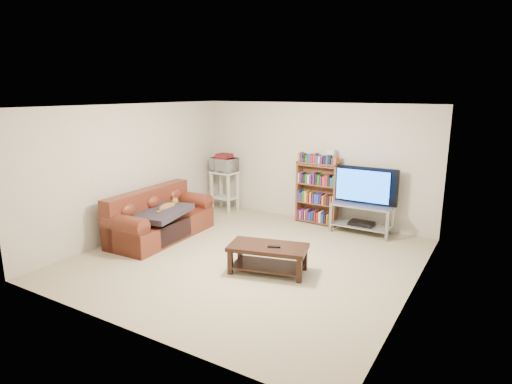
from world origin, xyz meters
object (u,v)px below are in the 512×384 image
Objects in this scene: sofa at (158,221)px; bookshelf at (318,192)px; coffee_table at (268,254)px; tv_stand at (362,214)px.

sofa is 1.68× the size of bookshelf.
bookshelf is (-0.33, 2.61, 0.35)m from coffee_table.
coffee_table is at bearing -10.46° from sofa.
sofa reaches higher than tv_stand.
sofa is 3.78m from tv_stand.
bookshelf reaches higher than sofa.
sofa is at bearing -145.55° from tv_stand.
tv_stand is at bearing 31.46° from sofa.
bookshelf reaches higher than coffee_table.
coffee_table is (2.49, -0.34, -0.02)m from sofa.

